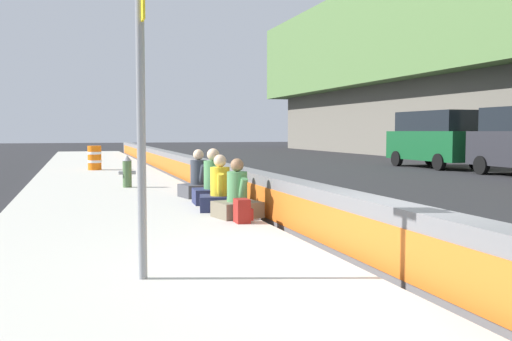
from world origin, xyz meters
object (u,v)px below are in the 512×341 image
at_px(backpack, 243,211).
at_px(construction_barrel, 95,158).
at_px(fire_hydrant, 127,171).
at_px(seated_person_far, 199,182).
at_px(seated_person_middle, 220,193).
at_px(seated_person_rear, 213,186).
at_px(route_sign_post, 141,77).
at_px(parked_car_fourth, 435,138).
at_px(seated_person_foreground, 237,199).

relative_size(backpack, construction_barrel, 0.42).
bearing_deg(fire_hydrant, seated_person_far, -154.12).
height_order(fire_hydrant, seated_person_middle, seated_person_middle).
relative_size(fire_hydrant, construction_barrel, 0.93).
bearing_deg(backpack, seated_person_far, -0.84).
relative_size(seated_person_rear, construction_barrel, 1.23).
bearing_deg(seated_person_middle, route_sign_post, 157.89).
bearing_deg(construction_barrel, route_sign_post, 179.99).
bearing_deg(seated_person_middle, seated_person_rear, -6.18).
height_order(seated_person_middle, parked_car_fourth, parked_car_fourth).
bearing_deg(seated_person_foreground, seated_person_rear, -1.01).
bearing_deg(seated_person_middle, parked_car_fourth, -46.67).
bearing_deg(seated_person_foreground, backpack, 173.16).
bearing_deg(seated_person_rear, backpack, 177.64).
bearing_deg(seated_person_far, parked_car_fourth, -52.80).
bearing_deg(parked_car_fourth, seated_person_rear, 130.84).
bearing_deg(seated_person_foreground, parked_car_fourth, -44.33).
xyz_separation_m(backpack, parked_car_fourth, (13.74, -12.89, 1.02)).
height_order(fire_hydrant, seated_person_rear, seated_person_rear).
xyz_separation_m(seated_person_middle, backpack, (-1.57, -0.01, -0.14)).
bearing_deg(parked_car_fourth, backpack, 136.83).
height_order(seated_person_foreground, backpack, seated_person_foreground).
distance_m(seated_person_middle, seated_person_far, 2.43).
distance_m(route_sign_post, fire_hydrant, 10.32).
height_order(route_sign_post, construction_barrel, route_sign_post).
bearing_deg(route_sign_post, seated_person_far, -15.65).
distance_m(seated_person_middle, construction_barrel, 13.14).
height_order(seated_person_middle, backpack, seated_person_middle).
xyz_separation_m(backpack, construction_barrel, (14.56, 1.98, 0.28)).
xyz_separation_m(route_sign_post, seated_person_middle, (4.86, -1.97, -1.73)).
xyz_separation_m(fire_hydrant, seated_person_rear, (-4.18, -1.45, -0.08)).
bearing_deg(parked_car_fourth, fire_hydrant, 115.75).
bearing_deg(seated_person_rear, construction_barrel, 10.00).
height_order(seated_person_rear, construction_barrel, seated_person_rear).
height_order(seated_person_foreground, seated_person_far, seated_person_far).
bearing_deg(fire_hydrant, backpack, -169.00).
distance_m(fire_hydrant, construction_barrel, 7.71).
xyz_separation_m(seated_person_middle, seated_person_far, (2.43, -0.07, 0.01)).
xyz_separation_m(route_sign_post, seated_person_foreground, (3.91, -2.06, -1.74)).
bearing_deg(construction_barrel, backpack, -172.25).
bearing_deg(backpack, parked_car_fourth, -43.17).
height_order(route_sign_post, backpack, route_sign_post).
distance_m(seated_person_far, construction_barrel, 10.76).
xyz_separation_m(fire_hydrant, seated_person_middle, (-5.31, -1.33, -0.11)).
relative_size(seated_person_middle, parked_car_fourth, 0.21).
height_order(seated_person_far, construction_barrel, seated_person_far).
xyz_separation_m(route_sign_post, fire_hydrant, (10.17, -0.65, -1.62)).
xyz_separation_m(fire_hydrant, parked_car_fourth, (6.87, -14.23, 0.77)).
relative_size(seated_person_middle, seated_person_rear, 0.93).
height_order(seated_person_far, backpack, seated_person_far).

